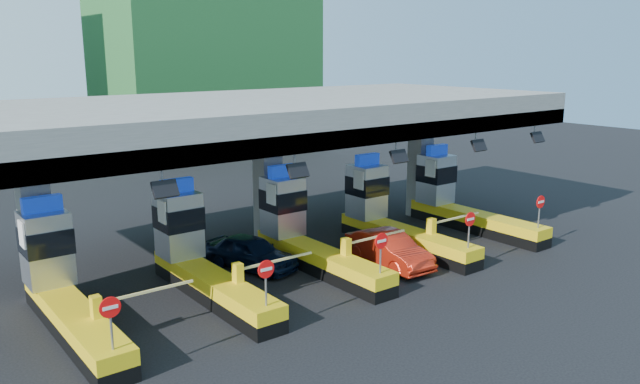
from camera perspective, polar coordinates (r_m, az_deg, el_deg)
ground at (r=27.07m, az=-1.21°, el=-6.74°), size 120.00×120.00×0.00m
toll_canopy at (r=28.04m, az=-4.76°, el=6.77°), size 28.00×12.09×7.00m
toll_lane_far_left at (r=22.79m, az=-22.58°, el=-7.82°), size 4.43×8.00×4.16m
toll_lane_left at (r=24.40m, az=-11.17°, el=-5.73°), size 4.43×8.00×4.16m
toll_lane_center at (r=26.85m, az=-1.57°, el=-3.77°), size 4.43×8.00×4.16m
toll_lane_right at (r=29.95m, az=6.20°, el=-2.10°), size 4.43×8.00×4.16m
toll_lane_far_right at (r=33.50m, az=12.41°, el=-0.74°), size 4.43×8.00×4.16m
van at (r=26.61m, az=-6.31°, el=-5.52°), size 2.95×4.57×1.45m
red_car at (r=26.99m, az=6.32°, el=-5.24°), size 1.85×4.54×1.46m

